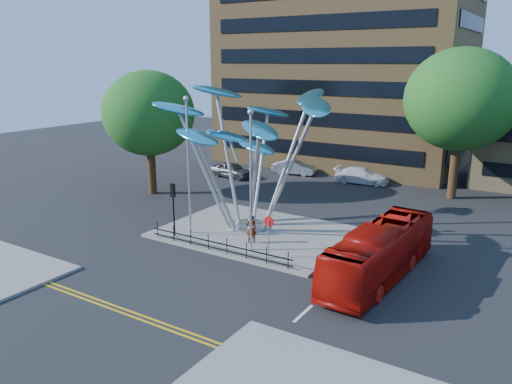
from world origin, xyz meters
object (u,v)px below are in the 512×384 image
Objects in this scene: pedestrian at (251,229)px; parked_car_left at (232,170)px; parked_car_right at (362,176)px; red_bus at (380,252)px; tree_right at (461,100)px; traffic_light_island at (173,199)px; tree_left at (149,114)px; street_lamp_right at (251,168)px; no_entry_sign_island at (269,230)px; street_lamp_left at (188,154)px; parked_car_mid at (294,167)px; leaf_sculpture at (248,127)px.

pedestrian is 0.40× the size of parked_car_left.
parked_car_right is (11.57, 4.43, -0.03)m from parked_car_left.
pedestrian reaches higher than parked_car_left.
parked_car_right is (-8.22, 19.47, -0.69)m from red_bus.
tree_right is 3.54× the size of traffic_light_island.
pedestrian is (13.84, -5.94, -5.76)m from tree_left.
traffic_light_island reaches higher than parked_car_left.
tree_right reaches higher than parked_car_right.
street_lamp_right is 3.64m from no_entry_sign_island.
red_bus is (6.08, 1.01, -0.41)m from no_entry_sign_island.
tree_right is 1.20× the size of red_bus.
no_entry_sign_island is 2.76m from pedestrian.
parked_car_left is (-7.21, 15.07, -4.61)m from street_lamp_left.
tree_right reaches higher than pedestrian.
parked_car_right is (-8.14, 1.00, -7.32)m from tree_right.
pedestrian is 20.21m from parked_car_mid.
traffic_light_island is at bearing -152.13° from parked_car_left.
no_entry_sign_island is 0.57× the size of parked_car_mid.
traffic_light_island is 13.18m from red_bus.
street_lamp_left is 1.77× the size of parked_car_right.
leaf_sculpture is (-10.07, -15.32, -1.16)m from tree_right.
street_lamp_left reaches higher than traffic_light_island.
no_entry_sign_island is at bearing -45.67° from leaf_sculpture.
tree_left is 3.01× the size of traffic_light_island.
street_lamp_right is (-7.50, -19.00, -2.94)m from tree_right.
street_lamp_left is at bearing 63.43° from traffic_light_island.
leaf_sculpture is at bearing 54.96° from traffic_light_island.
tree_left is 15.88m from parked_car_mid.
no_entry_sign_island is 6.18m from red_bus.
parked_car_left is 1.02× the size of parked_car_mid.
traffic_light_island is (-13.00, -19.50, -5.42)m from tree_right.
tree_right reaches higher than red_bus.
street_lamp_right reaches higher than no_entry_sign_island.
tree_left is at bearing 140.19° from traffic_light_island.
street_lamp_right is 1.67× the size of parked_car_right.
tree_right is 21.31m from no_entry_sign_island.
pedestrian is at bearing 171.48° from parked_car_right.
parked_car_mid is (-5.14, 16.32, -6.16)m from leaf_sculpture.
street_lamp_left is (9.50, -6.50, -1.44)m from tree_left.
traffic_light_island reaches higher than pedestrian.
pedestrian is at bearing 121.81° from street_lamp_right.
street_lamp_left is (-12.50, -18.50, -2.68)m from tree_right.
pedestrian is at bearing 7.35° from street_lamp_left.
red_bus is 21.15m from parked_car_right.
parked_car_mid is (4.50, 4.43, -0.04)m from parked_car_left.
parked_car_left is at bearing 129.03° from leaf_sculpture.
tree_left is 12.38m from leaf_sculpture.
street_lamp_right is 4.67× the size of pedestrian.
street_lamp_left is at bearing -149.22° from parked_car_left.
tree_right is at bearing 28.61° from tree_left.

